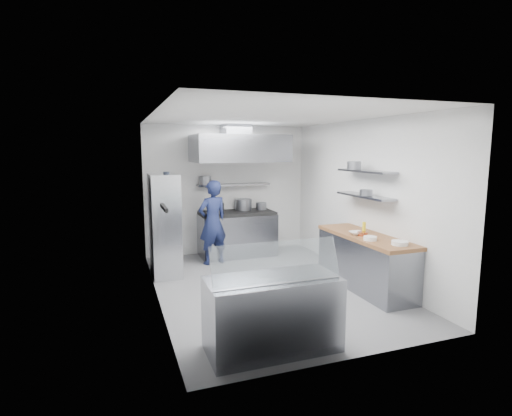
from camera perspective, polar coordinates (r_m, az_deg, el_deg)
name	(u,v)px	position (r m, az deg, el deg)	size (l,w,h in m)	color
floor	(268,286)	(6.84, 1.72, -11.11)	(5.00, 5.00, 0.00)	slate
ceiling	(269,116)	(6.47, 1.83, 12.96)	(5.00, 5.00, 0.00)	silver
wall_back	(227,190)	(8.87, -4.13, 2.64)	(3.60, 0.02, 2.80)	white
wall_front	(355,234)	(4.31, 13.98, -3.68)	(3.60, 0.02, 2.80)	white
wall_left	(155,209)	(6.10, -14.19, -0.21)	(5.00, 0.02, 2.80)	white
wall_right	(362,199)	(7.36, 14.95, 1.20)	(5.00, 0.02, 2.80)	white
gas_range	(237,235)	(8.67, -2.71, -3.84)	(1.60, 0.80, 0.90)	gray
cooktop	(237,213)	(8.58, -2.73, -0.71)	(1.57, 0.78, 0.06)	black
stock_pot_left	(217,208)	(8.48, -5.55, 0.04)	(0.29, 0.29, 0.20)	slate
stock_pot_mid	(243,204)	(8.79, -1.84, 0.51)	(0.37, 0.37, 0.24)	slate
stock_pot_right	(261,206)	(8.84, 0.76, 0.29)	(0.23, 0.23, 0.16)	slate
over_range_shelf	(234,185)	(8.73, -3.22, 3.35)	(1.60, 0.30, 0.04)	gray
shelf_pot_a	(205,180)	(8.60, -7.30, 3.96)	(0.25, 0.25, 0.18)	slate
extractor_hood	(239,149)	(8.30, -2.45, 8.49)	(1.90, 1.15, 0.55)	gray
hood_duct	(236,130)	(8.53, -2.92, 11.04)	(0.55, 0.55, 0.24)	slate
red_firebox	(171,191)	(8.56, -12.11, 2.41)	(0.22, 0.10, 0.26)	red
chef	(213,222)	(7.99, -6.20, -2.06)	(0.61, 0.40, 1.68)	#161E43
wire_rack	(165,225)	(7.45, -12.94, -2.34)	(0.50, 0.90, 1.85)	silver
rack_bin_a	(166,234)	(7.23, -12.67, -3.66)	(0.17, 0.21, 0.19)	white
rack_bin_b	(164,204)	(7.39, -13.03, 0.51)	(0.13, 0.17, 0.15)	yellow
rack_jar	(166,177)	(7.25, -12.68, 4.35)	(0.11, 0.11, 0.18)	black
knife_strip	(164,208)	(5.19, -13.01, 0.05)	(0.04, 0.55, 0.05)	black
prep_counter_base	(365,263)	(6.88, 15.27, -7.62)	(0.62, 2.00, 0.84)	gray
prep_counter_top	(366,237)	(6.78, 15.41, -3.96)	(0.65, 2.04, 0.06)	brown
plate_stack_a	(400,243)	(6.21, 19.84, -4.72)	(0.24, 0.24, 0.06)	white
plate_stack_b	(370,238)	(6.39, 15.99, -4.18)	(0.20, 0.20, 0.06)	white
copper_pan	(362,234)	(6.69, 14.96, -3.58)	(0.16, 0.16, 0.06)	#B65733
squeeze_bottle	(364,227)	(6.92, 15.18, -2.68)	(0.06, 0.06, 0.18)	yellow
mixing_bowl	(356,233)	(6.73, 14.15, -3.50)	(0.22, 0.22, 0.06)	white
wall_shelf_lower	(365,196)	(7.01, 15.28, 1.67)	(0.30, 1.30, 0.04)	gray
wall_shelf_upper	(366,171)	(6.97, 15.42, 5.10)	(0.30, 1.30, 0.04)	gray
shelf_pot_c	(366,193)	(6.88, 15.45, 2.13)	(0.21, 0.21, 0.10)	slate
shelf_pot_d	(354,165)	(7.06, 13.83, 5.92)	(0.24, 0.24, 0.14)	slate
display_case	(272,314)	(4.71, 2.35, -14.88)	(1.50, 0.70, 0.85)	gray
display_glass	(277,262)	(4.38, 2.99, -7.70)	(1.47, 0.02, 0.45)	silver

